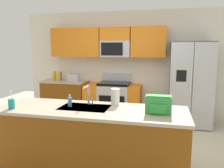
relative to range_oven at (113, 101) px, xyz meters
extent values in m
plane|color=beige|center=(0.26, -1.80, -0.44)|extent=(9.00, 9.00, 0.00)
cube|color=silver|center=(0.26, 0.35, 0.86)|extent=(5.20, 0.10, 2.60)
cube|color=orange|center=(-1.24, 0.14, 1.41)|extent=(0.70, 0.32, 0.70)
cube|color=orange|center=(-0.61, 0.14, 1.41)|extent=(0.54, 0.32, 0.70)
cube|color=orange|center=(0.82, 0.14, 1.41)|extent=(0.80, 0.32, 0.70)
cube|color=#B7BABF|center=(0.04, 0.14, 1.25)|extent=(0.72, 0.32, 0.38)
cube|color=black|center=(-0.02, -0.03, 1.25)|extent=(0.52, 0.01, 0.30)
cube|color=orange|center=(0.04, 0.14, 1.60)|extent=(0.72, 0.32, 0.32)
cube|color=brown|center=(-1.24, 0.00, -0.01)|extent=(1.08, 0.60, 0.86)
cube|color=tan|center=(-1.24, 0.00, 0.44)|extent=(1.11, 0.63, 0.04)
cube|color=#B7BABF|center=(0.04, 0.00, -0.02)|extent=(0.72, 0.60, 0.84)
cube|color=black|center=(0.04, -0.31, 0.01)|extent=(0.60, 0.01, 0.36)
cube|color=black|center=(0.04, 0.00, 0.43)|extent=(0.72, 0.60, 0.06)
cube|color=#B7BABF|center=(0.04, 0.27, 0.56)|extent=(0.72, 0.06, 0.20)
cube|color=orange|center=(-0.50, 0.00, -0.02)|extent=(0.36, 0.60, 0.84)
cube|color=orange|center=(0.54, 0.00, -0.02)|extent=(0.28, 0.60, 0.84)
cube|color=#4C4F54|center=(1.77, -0.05, 0.48)|extent=(0.90, 0.70, 1.85)
cube|color=#B7BABF|center=(1.54, -0.42, 0.48)|extent=(0.44, 0.04, 1.81)
cube|color=#B7BABF|center=(1.99, -0.42, 0.48)|extent=(0.44, 0.04, 1.81)
cylinder|color=silver|center=(1.74, -0.45, 0.57)|extent=(0.02, 0.02, 0.60)
cylinder|color=silver|center=(1.80, -0.45, 0.57)|extent=(0.02, 0.02, 0.60)
cube|color=black|center=(1.54, -0.44, 0.70)|extent=(0.20, 0.00, 0.24)
cube|color=brown|center=(0.24, -2.42, -0.01)|extent=(2.55, 0.82, 0.86)
cube|color=tan|center=(0.24, -2.42, 0.44)|extent=(2.59, 0.86, 0.04)
cube|color=#B7BABF|center=(0.14, -2.37, 0.44)|extent=(0.68, 0.44, 0.03)
cube|color=#B7BABF|center=(-0.99, -0.05, 0.55)|extent=(0.28, 0.16, 0.18)
cube|color=black|center=(-1.04, -0.05, 0.63)|extent=(0.03, 0.11, 0.01)
cube|color=black|center=(-0.94, -0.05, 0.63)|extent=(0.03, 0.11, 0.01)
cylinder|color=brown|center=(-1.34, 0.00, 0.57)|extent=(0.05, 0.05, 0.22)
cylinder|color=orange|center=(-1.51, -0.02, 0.57)|extent=(0.07, 0.07, 0.24)
cylinder|color=yellow|center=(-1.43, -0.04, 0.57)|extent=(0.06, 0.06, 0.23)
cylinder|color=#B7BABF|center=(0.14, -2.20, 0.60)|extent=(0.03, 0.03, 0.28)
cylinder|color=#B7BABF|center=(0.14, -2.30, 0.73)|extent=(0.02, 0.20, 0.02)
cylinder|color=#B7BABF|center=(0.20, -2.20, 0.51)|extent=(0.02, 0.02, 0.10)
cylinder|color=teal|center=(-0.79, -2.67, 0.52)|extent=(0.08, 0.08, 0.14)
cylinder|color=white|center=(-0.78, -2.67, 0.64)|extent=(0.01, 0.03, 0.14)
cylinder|color=#4C8CD8|center=(-0.08, -2.38, 0.52)|extent=(0.06, 0.06, 0.13)
cylinder|color=white|center=(-0.08, -2.38, 0.61)|extent=(0.02, 0.02, 0.04)
cylinder|color=white|center=(0.53, -2.16, 0.58)|extent=(0.12, 0.12, 0.24)
cube|color=green|center=(1.14, -2.43, 0.57)|extent=(0.32, 0.20, 0.22)
cube|color=#2B8238|center=(1.14, -2.45, 0.67)|extent=(0.30, 0.14, 0.03)
cube|color=green|center=(1.14, -2.53, 0.54)|extent=(0.20, 0.03, 0.11)
camera|label=1|loc=(1.20, -5.26, 1.27)|focal=36.43mm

